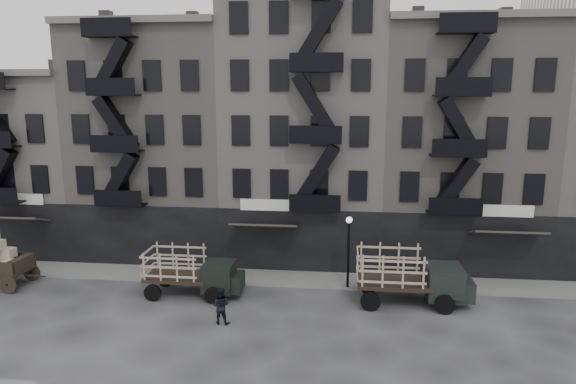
# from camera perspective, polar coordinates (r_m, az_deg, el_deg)

# --- Properties ---
(ground) EXTENTS (140.00, 140.00, 0.00)m
(ground) POSITION_cam_1_polar(r_m,az_deg,el_deg) (27.76, 0.30, -12.55)
(ground) COLOR #38383A
(ground) RESTS_ON ground
(sidewalk) EXTENTS (55.00, 2.50, 0.15)m
(sidewalk) POSITION_cam_1_polar(r_m,az_deg,el_deg) (31.17, 1.01, -9.60)
(sidewalk) COLOR slate
(sidewalk) RESTS_ON ground
(building_west) EXTENTS (10.00, 11.35, 13.20)m
(building_west) POSITION_cam_1_polar(r_m,az_deg,el_deg) (42.00, -26.46, 3.10)
(building_west) COLOR #9E9891
(building_west) RESTS_ON ground
(building_midwest) EXTENTS (10.00, 11.35, 16.20)m
(building_midwest) POSITION_cam_1_polar(r_m,az_deg,el_deg) (37.40, -13.59, 5.40)
(building_midwest) COLOR gray
(building_midwest) RESTS_ON ground
(building_center) EXTENTS (10.00, 11.35, 18.20)m
(building_center) POSITION_cam_1_polar(r_m,az_deg,el_deg) (35.22, 1.96, 6.98)
(building_center) COLOR #9E9891
(building_center) RESTS_ON ground
(building_mideast) EXTENTS (10.00, 11.35, 16.20)m
(building_mideast) POSITION_cam_1_polar(r_m,az_deg,el_deg) (35.99, 18.10, 4.91)
(building_mideast) COLOR gray
(building_mideast) RESTS_ON ground
(lamp_post) EXTENTS (0.36, 0.36, 4.28)m
(lamp_post) POSITION_cam_1_polar(r_m,az_deg,el_deg) (29.09, 6.75, -5.61)
(lamp_post) COLOR black
(lamp_post) RESTS_ON ground
(stake_truck_west) EXTENTS (5.37, 2.27, 2.68)m
(stake_truck_west) POSITION_cam_1_polar(r_m,az_deg,el_deg) (29.05, -10.73, -8.38)
(stake_truck_west) COLOR black
(stake_truck_west) RESTS_ON ground
(stake_truck_east) EXTENTS (6.01, 2.52, 3.00)m
(stake_truck_east) POSITION_cam_1_polar(r_m,az_deg,el_deg) (28.16, 13.41, -8.75)
(stake_truck_east) COLOR black
(stake_truck_east) RESTS_ON ground
(pedestrian_mid) EXTENTS (0.94, 0.76, 1.84)m
(pedestrian_mid) POSITION_cam_1_polar(r_m,az_deg,el_deg) (25.76, -7.49, -12.41)
(pedestrian_mid) COLOR black
(pedestrian_mid) RESTS_ON ground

